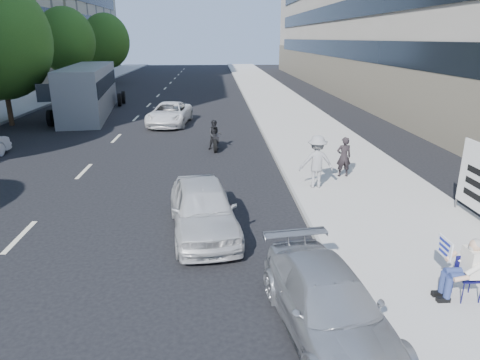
{
  "coord_description": "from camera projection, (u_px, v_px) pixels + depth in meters",
  "views": [
    {
      "loc": [
        -1.15,
        -8.82,
        5.11
      ],
      "look_at": [
        -0.47,
        2.97,
        1.18
      ],
      "focal_mm": 32.0,
      "sensor_mm": 36.0,
      "label": 1
    }
  ],
  "objects": [
    {
      "name": "bus",
      "position": [
        90.0,
        90.0,
        29.88
      ],
      "size": [
        4.12,
        12.32,
        3.3
      ],
      "rotation": [
        0.0,
        0.0,
        0.13
      ],
      "color": "slate",
      "rests_on": "ground"
    },
    {
      "name": "pedestrian_woman",
      "position": [
        344.0,
        157.0,
        15.93
      ],
      "size": [
        0.56,
        0.37,
        1.51
      ],
      "primitive_type": "imported",
      "rotation": [
        0.0,
        0.0,
        3.16
      ],
      "color": "black",
      "rests_on": "near_sidewalk"
    },
    {
      "name": "tree_far_e",
      "position": [
        106.0,
        41.0,
        49.47
      ],
      "size": [
        5.4,
        5.4,
        7.89
      ],
      "color": "#382616",
      "rests_on": "ground"
    },
    {
      "name": "tree_far_d",
      "position": [
        66.0,
        41.0,
        36.17
      ],
      "size": [
        4.8,
        4.8,
        7.65
      ],
      "color": "#382616",
      "rests_on": "ground"
    },
    {
      "name": "ground",
      "position": [
        267.0,
        267.0,
        10.04
      ],
      "size": [
        160.0,
        160.0,
        0.0
      ],
      "primitive_type": "plane",
      "color": "black",
      "rests_on": "ground"
    },
    {
      "name": "near_sidewalk",
      "position": [
        291.0,
        116.0,
        29.17
      ],
      "size": [
        5.0,
        120.0,
        0.15
      ],
      "primitive_type": "cube",
      "color": "#ACA8A1",
      "rests_on": "ground"
    },
    {
      "name": "jogger",
      "position": [
        317.0,
        162.0,
        14.73
      ],
      "size": [
        1.19,
        0.69,
        1.83
      ],
      "primitive_type": "imported",
      "rotation": [
        0.0,
        0.0,
        3.13
      ],
      "color": "gray",
      "rests_on": "near_sidewalk"
    },
    {
      "name": "motorcycle",
      "position": [
        215.0,
        136.0,
        20.49
      ],
      "size": [
        0.74,
        2.05,
        1.42
      ],
      "rotation": [
        0.0,
        0.0,
        0.1
      ],
      "color": "black",
      "rests_on": "ground"
    },
    {
      "name": "parked_sedan",
      "position": [
        328.0,
        304.0,
        7.63
      ],
      "size": [
        2.22,
        4.3,
        1.19
      ],
      "primitive_type": "imported",
      "rotation": [
        0.0,
        0.0,
        0.14
      ],
      "color": "#9D9FA4",
      "rests_on": "ground"
    },
    {
      "name": "white_sedan_near",
      "position": [
        203.0,
        208.0,
        11.62
      ],
      "size": [
        2.24,
        4.41,
        1.44
      ],
      "primitive_type": "imported",
      "rotation": [
        0.0,
        0.0,
        0.13
      ],
      "color": "silver",
      "rests_on": "ground"
    },
    {
      "name": "white_sedan_far",
      "position": [
        170.0,
        114.0,
        26.36
      ],
      "size": [
        2.74,
        5.06,
        1.35
      ],
      "primitive_type": "imported",
      "rotation": [
        0.0,
        0.0,
        -0.11
      ],
      "color": "white",
      "rests_on": "ground"
    },
    {
      "name": "seated_protester",
      "position": [
        464.0,
        265.0,
        8.38
      ],
      "size": [
        0.83,
        1.12,
        1.31
      ],
      "color": "#13114D",
      "rests_on": "near_sidewalk"
    }
  ]
}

